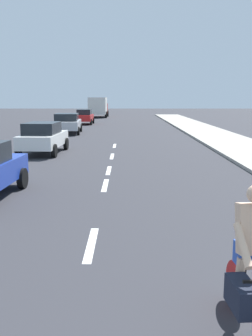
% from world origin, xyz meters
% --- Properties ---
extents(ground_plane, '(160.00, 160.00, 0.00)m').
position_xyz_m(ground_plane, '(0.00, 20.00, 0.00)').
color(ground_plane, '#2D2D33').
extents(sidewalk_strip, '(3.60, 80.00, 0.14)m').
position_xyz_m(sidewalk_strip, '(7.13, 22.00, 0.07)').
color(sidewalk_strip, '#9E998E').
rests_on(sidewalk_strip, ground).
extents(lane_stripe_2, '(0.16, 1.80, 0.01)m').
position_xyz_m(lane_stripe_2, '(0.00, 7.58, 0.00)').
color(lane_stripe_2, white).
rests_on(lane_stripe_2, ground).
extents(lane_stripe_3, '(0.16, 1.80, 0.01)m').
position_xyz_m(lane_stripe_3, '(0.00, 12.64, 0.00)').
color(lane_stripe_3, white).
rests_on(lane_stripe_3, ground).
extents(lane_stripe_4, '(0.16, 1.80, 0.01)m').
position_xyz_m(lane_stripe_4, '(0.00, 15.20, 0.00)').
color(lane_stripe_4, white).
rests_on(lane_stripe_4, ground).
extents(lane_stripe_5, '(0.16, 1.80, 0.01)m').
position_xyz_m(lane_stripe_5, '(0.00, 18.82, 0.00)').
color(lane_stripe_5, white).
rests_on(lane_stripe_5, ground).
extents(lane_stripe_6, '(0.16, 1.80, 0.01)m').
position_xyz_m(lane_stripe_6, '(0.00, 22.94, 0.00)').
color(lane_stripe_6, white).
rests_on(lane_stripe_6, ground).
extents(cyclist, '(0.64, 1.71, 1.82)m').
position_xyz_m(cyclist, '(2.11, 4.75, 0.83)').
color(cyclist, black).
rests_on(cyclist, ground).
extents(parked_car_white, '(2.05, 4.17, 1.57)m').
position_xyz_m(parked_car_white, '(-3.51, 19.86, 0.84)').
color(parked_car_white, white).
rests_on(parked_car_white, ground).
extents(parked_car_silver, '(2.30, 4.68, 1.57)m').
position_xyz_m(parked_car_silver, '(-3.95, 30.82, 0.84)').
color(parked_car_silver, '#B7BABF').
rests_on(parked_car_silver, ground).
extents(parked_car_red, '(1.80, 3.83, 1.57)m').
position_xyz_m(parked_car_red, '(-3.71, 41.40, 0.83)').
color(parked_car_red, red).
rests_on(parked_car_red, ground).
extents(delivery_truck, '(2.73, 6.26, 2.80)m').
position_xyz_m(delivery_truck, '(-3.29, 55.93, 1.50)').
color(delivery_truck, maroon).
rests_on(delivery_truck, ground).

